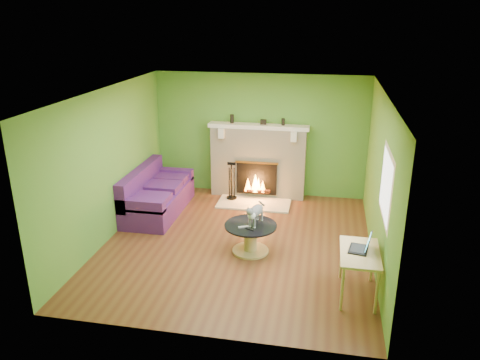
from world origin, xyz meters
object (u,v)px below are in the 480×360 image
object	(u,v)px
sofa	(156,195)
cat	(256,213)
desk	(360,257)
coffee_table	(251,236)

from	to	relation	value
sofa	cat	world-z (taller)	sofa
cat	sofa	bearing A→B (deg)	165.46
sofa	desk	size ratio (longest dim) A/B	2.15
sofa	coffee_table	distance (m)	2.49
desk	cat	size ratio (longest dim) A/B	1.49
coffee_table	desk	size ratio (longest dim) A/B	0.94
sofa	cat	bearing A→B (deg)	-29.33
coffee_table	cat	size ratio (longest dim) A/B	1.40
sofa	cat	size ratio (longest dim) A/B	3.21
sofa	desk	bearing A→B (deg)	-30.76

